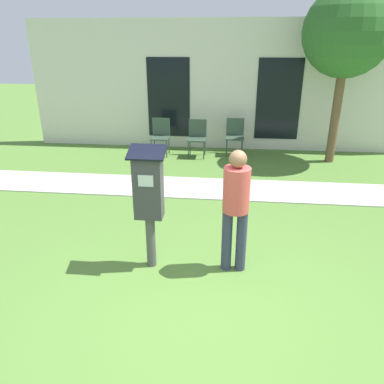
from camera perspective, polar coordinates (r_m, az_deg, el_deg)
ground_plane at (r=4.31m, az=1.29°, el=-17.31°), size 40.00×40.00×0.00m
sidewalk at (r=7.36m, az=3.67°, el=0.54°), size 12.00×1.10×0.02m
building_facade at (r=9.96m, az=4.79°, el=15.76°), size 10.00×0.26×3.20m
parking_meter at (r=4.55m, az=-6.63°, el=-0.18°), size 0.44×0.31×1.59m
person_standing at (r=4.51m, az=6.70°, el=-1.62°), size 0.32×0.32×1.58m
outdoor_chair_left at (r=9.48m, az=-4.81°, el=8.85°), size 0.44×0.44×0.90m
outdoor_chair_middle at (r=9.31m, az=0.80°, el=8.68°), size 0.44×0.44×0.90m
outdoor_chair_right at (r=9.53m, az=6.55°, el=8.85°), size 0.44×0.44×0.90m
tree at (r=9.19m, az=22.63°, el=21.48°), size 1.90×1.90×3.82m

